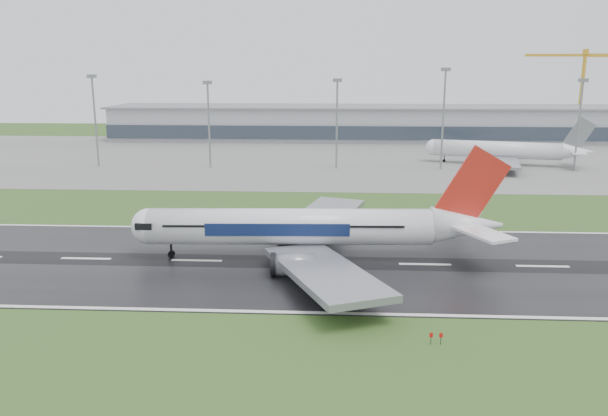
{
  "coord_description": "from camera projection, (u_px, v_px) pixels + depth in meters",
  "views": [
    {
      "loc": [
        -15.81,
        -98.08,
        33.2
      ],
      "look_at": [
        -21.64,
        12.0,
        7.0
      ],
      "focal_mm": 34.88,
      "sensor_mm": 36.0,
      "label": 1
    }
  ],
  "objects": [
    {
      "name": "floodmast_3",
      "position": [
        443.0,
        121.0,
        194.57
      ],
      "size": [
        0.64,
        0.64,
        32.19
      ],
      "primitive_type": "cylinder",
      "color": "gray",
      "rests_on": "ground"
    },
    {
      "name": "terminal",
      "position": [
        369.0,
        124.0,
        280.15
      ],
      "size": [
        240.0,
        36.0,
        15.0
      ],
      "primitive_type": "cube",
      "color": "#92969D",
      "rests_on": "ground"
    },
    {
      "name": "tower_crane",
      "position": [
        581.0,
        94.0,
        286.26
      ],
      "size": [
        42.6,
        5.35,
        42.17
      ],
      "primitive_type": null,
      "rotation": [
        0.0,
        0.0,
        0.07
      ],
      "color": "gold",
      "rests_on": "ground"
    },
    {
      "name": "floodmast_1",
      "position": [
        209.0,
        127.0,
        199.08
      ],
      "size": [
        0.64,
        0.64,
        27.93
      ],
      "primitive_type": "cylinder",
      "color": "gray",
      "rests_on": "ground"
    },
    {
      "name": "main_airliner",
      "position": [
        316.0,
        205.0,
        103.53
      ],
      "size": [
        68.15,
        65.16,
        19.37
      ],
      "primitive_type": null,
      "rotation": [
        0.0,
        0.0,
        0.04
      ],
      "color": "white",
      "rests_on": "runway"
    },
    {
      "name": "ground",
      "position": [
        425.0,
        265.0,
        102.15
      ],
      "size": [
        520.0,
        520.0,
        0.0
      ],
      "primitive_type": "plane",
      "color": "#2C4C1C",
      "rests_on": "ground"
    },
    {
      "name": "runway",
      "position": [
        425.0,
        265.0,
        102.14
      ],
      "size": [
        400.0,
        45.0,
        0.1
      ],
      "primitive_type": "cube",
      "color": "black",
      "rests_on": "ground"
    },
    {
      "name": "floodmast_4",
      "position": [
        578.0,
        127.0,
        192.7
      ],
      "size": [
        0.64,
        0.64,
        28.77
      ],
      "primitive_type": "cylinder",
      "color": "gray",
      "rests_on": "ground"
    },
    {
      "name": "apron",
      "position": [
        377.0,
        158.0,
        223.58
      ],
      "size": [
        400.0,
        130.0,
        0.08
      ],
      "primitive_type": "cube",
      "color": "slate",
      "rests_on": "ground"
    },
    {
      "name": "parked_airliner",
      "position": [
        504.0,
        141.0,
        206.11
      ],
      "size": [
        67.39,
        64.53,
        16.56
      ],
      "primitive_type": null,
      "rotation": [
        0.0,
        0.0,
        -0.24
      ],
      "color": "silver",
      "rests_on": "apron"
    },
    {
      "name": "floodmast_0",
      "position": [
        95.0,
        123.0,
        200.87
      ],
      "size": [
        0.64,
        0.64,
        29.91
      ],
      "primitive_type": "cylinder",
      "color": "gray",
      "rests_on": "ground"
    },
    {
      "name": "floodmast_2",
      "position": [
        337.0,
        126.0,
        196.77
      ],
      "size": [
        0.64,
        0.64,
        28.71
      ],
      "primitive_type": "cylinder",
      "color": "gray",
      "rests_on": "ground"
    }
  ]
}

